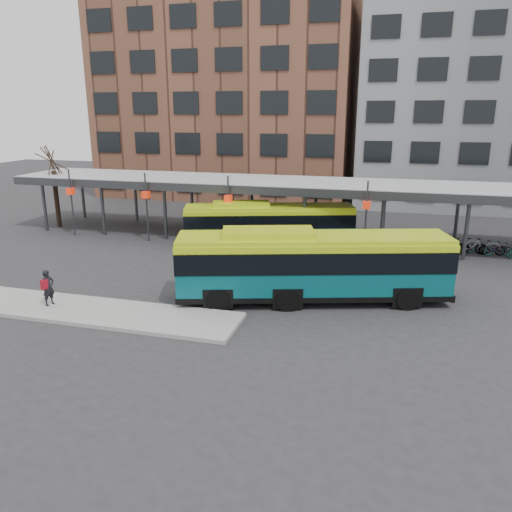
# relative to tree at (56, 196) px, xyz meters

# --- Properties ---
(ground) EXTENTS (120.00, 120.00, 0.00)m
(ground) POSITION_rel_tree_xyz_m (18.00, -12.00, -2.43)
(ground) COLOR #28282B
(ground) RESTS_ON ground
(boarding_island) EXTENTS (14.00, 3.00, 0.18)m
(boarding_island) POSITION_rel_tree_xyz_m (12.50, -15.00, -2.34)
(boarding_island) COLOR gray
(boarding_island) RESTS_ON ground
(canopy) EXTENTS (40.00, 6.53, 4.80)m
(canopy) POSITION_rel_tree_xyz_m (17.94, 0.87, 1.47)
(canopy) COLOR #999B9E
(canopy) RESTS_ON ground
(tree) EXTENTS (1.64, 1.64, 5.60)m
(tree) POSITION_rel_tree_xyz_m (0.00, 0.00, 0.00)
(tree) COLOR black
(tree) RESTS_ON ground
(building_brick) EXTENTS (26.00, 14.00, 22.00)m
(building_brick) POSITION_rel_tree_xyz_m (8.00, 20.00, 8.57)
(building_brick) COLOR brown
(building_brick) RESTS_ON ground
(building_grey) EXTENTS (24.00, 14.00, 20.00)m
(building_grey) POSITION_rel_tree_xyz_m (34.00, 20.00, 7.57)
(building_grey) COLOR slate
(building_grey) RESTS_ON ground
(bus_front) EXTENTS (13.12, 6.30, 3.55)m
(bus_front) POSITION_rel_tree_xyz_m (21.97, -10.78, -0.59)
(bus_front) COLOR #075057
(bus_front) RESTS_ON ground
(bus_rear) EXTENTS (11.41, 5.67, 3.09)m
(bus_rear) POSITION_rel_tree_xyz_m (17.60, -1.65, -0.82)
(bus_rear) COLOR #075057
(bus_rear) RESTS_ON ground
(pedestrian) EXTENTS (0.56, 0.70, 1.69)m
(pedestrian) POSITION_rel_tree_xyz_m (10.38, -15.00, -1.40)
(pedestrian) COLOR black
(pedestrian) RESTS_ON boarding_island
(bike_rack) EXTENTS (6.64, 1.45, 1.07)m
(bike_rack) POSITION_rel_tree_xyz_m (31.41, -0.02, -1.95)
(bike_rack) COLOR slate
(bike_rack) RESTS_ON ground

